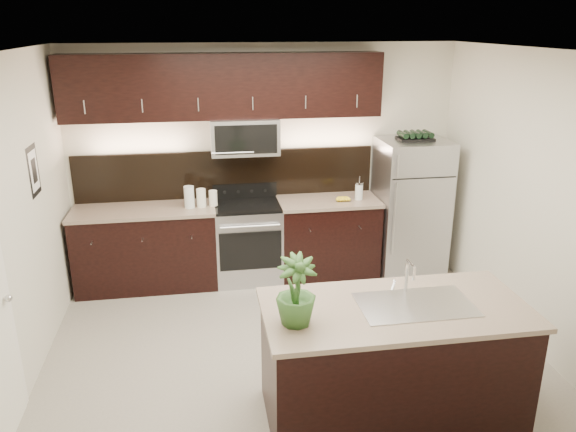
# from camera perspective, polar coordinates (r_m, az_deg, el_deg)

# --- Properties ---
(ground) EXTENTS (4.50, 4.50, 0.00)m
(ground) POSITION_cam_1_polar(r_m,az_deg,el_deg) (5.36, 0.52, -13.77)
(ground) COLOR gray
(ground) RESTS_ON ground
(room_walls) EXTENTS (4.52, 4.02, 2.71)m
(room_walls) POSITION_cam_1_polar(r_m,az_deg,el_deg) (4.61, -0.70, 3.82)
(room_walls) COLOR beige
(room_walls) RESTS_ON ground
(counter_run) EXTENTS (3.51, 0.65, 0.94)m
(counter_run) POSITION_cam_1_polar(r_m,az_deg,el_deg) (6.60, -5.86, -2.69)
(counter_run) COLOR black
(counter_run) RESTS_ON ground
(upper_fixtures) EXTENTS (3.49, 0.40, 1.66)m
(upper_fixtures) POSITION_cam_1_polar(r_m,az_deg,el_deg) (6.33, -6.22, 12.00)
(upper_fixtures) COLOR black
(upper_fixtures) RESTS_ON counter_run
(island) EXTENTS (1.96, 0.96, 0.94)m
(island) POSITION_cam_1_polar(r_m,az_deg,el_deg) (4.47, 10.52, -14.32)
(island) COLOR black
(island) RESTS_ON ground
(sink_faucet) EXTENTS (0.84, 0.50, 0.28)m
(sink_faucet) POSITION_cam_1_polar(r_m,az_deg,el_deg) (4.29, 12.78, -8.55)
(sink_faucet) COLOR silver
(sink_faucet) RESTS_ON island
(refrigerator) EXTENTS (0.78, 0.71, 1.62)m
(refrigerator) POSITION_cam_1_polar(r_m,az_deg,el_deg) (6.88, 12.28, 0.89)
(refrigerator) COLOR #B2B2B7
(refrigerator) RESTS_ON ground
(wine_rack) EXTENTS (0.40, 0.25, 0.10)m
(wine_rack) POSITION_cam_1_polar(r_m,az_deg,el_deg) (6.67, 12.80, 7.91)
(wine_rack) COLOR black
(wine_rack) RESTS_ON refrigerator
(plant) EXTENTS (0.31, 0.31, 0.50)m
(plant) POSITION_cam_1_polar(r_m,az_deg,el_deg) (3.83, 0.83, -7.61)
(plant) COLOR #2D5421
(plant) RESTS_ON island
(canisters) EXTENTS (0.37, 0.14, 0.25)m
(canisters) POSITION_cam_1_polar(r_m,az_deg,el_deg) (6.37, -9.10, 1.87)
(canisters) COLOR silver
(canisters) RESTS_ON counter_run
(french_press) EXTENTS (0.09, 0.09, 0.27)m
(french_press) POSITION_cam_1_polar(r_m,az_deg,el_deg) (6.62, 7.22, 2.54)
(french_press) COLOR silver
(french_press) RESTS_ON counter_run
(bananas) EXTENTS (0.19, 0.15, 0.06)m
(bananas) POSITION_cam_1_polar(r_m,az_deg,el_deg) (6.55, 5.16, 1.76)
(bananas) COLOR gold
(bananas) RESTS_ON counter_run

